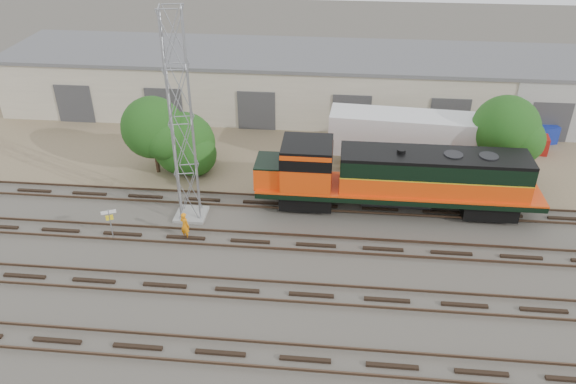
# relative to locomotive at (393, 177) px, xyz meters

# --- Properties ---
(ground) EXTENTS (140.00, 140.00, 0.00)m
(ground) POSITION_rel_locomotive_xyz_m (-4.65, -6.00, -2.50)
(ground) COLOR #47423A
(ground) RESTS_ON ground
(dirt_strip) EXTENTS (80.00, 16.00, 0.02)m
(dirt_strip) POSITION_rel_locomotive_xyz_m (-4.65, 9.00, -2.49)
(dirt_strip) COLOR #726047
(dirt_strip) RESTS_ON ground
(tracks) EXTENTS (80.00, 20.40, 0.28)m
(tracks) POSITION_rel_locomotive_xyz_m (-4.65, -9.00, -2.42)
(tracks) COLOR black
(tracks) RESTS_ON ground
(warehouse) EXTENTS (58.40, 10.40, 5.30)m
(warehouse) POSITION_rel_locomotive_xyz_m (-4.60, 16.98, 0.15)
(warehouse) COLOR beige
(warehouse) RESTS_ON ground
(locomotive) EXTENTS (18.28, 3.21, 4.39)m
(locomotive) POSITION_rel_locomotive_xyz_m (0.00, 0.00, 0.00)
(locomotive) COLOR black
(locomotive) RESTS_ON tracks
(signal_tower) EXTENTS (1.97, 1.97, 13.31)m
(signal_tower) POSITION_rel_locomotive_xyz_m (-12.93, -1.96, 4.00)
(signal_tower) COLOR gray
(signal_tower) RESTS_ON ground
(sign_post) EXTENTS (0.81, 0.41, 2.14)m
(sign_post) POSITION_rel_locomotive_xyz_m (-17.02, -5.05, -1.00)
(sign_post) COLOR gray
(sign_post) RESTS_ON ground
(worker) EXTENTS (0.79, 0.71, 1.82)m
(worker) POSITION_rel_locomotive_xyz_m (-12.64, -4.42, -1.60)
(worker) COLOR orange
(worker) RESTS_ON ground
(semi_trailer) EXTENTS (14.44, 3.86, 4.39)m
(semi_trailer) POSITION_rel_locomotive_xyz_m (3.19, 5.75, 0.26)
(semi_trailer) COLOR silver
(semi_trailer) RESTS_ON ground
(dumpster_blue) EXTENTS (2.03, 1.97, 1.50)m
(dumpster_blue) POSITION_rel_locomotive_xyz_m (13.16, 11.78, -1.75)
(dumpster_blue) COLOR navy
(dumpster_blue) RESTS_ON ground
(dumpster_red) EXTENTS (1.67, 1.58, 1.40)m
(dumpster_red) POSITION_rel_locomotive_xyz_m (12.02, 9.75, -1.80)
(dumpster_red) COLOR maroon
(dumpster_red) RESTS_ON ground
(tree_west) EXTENTS (4.68, 4.46, 5.83)m
(tree_west) POSITION_rel_locomotive_xyz_m (-16.63, 3.51, 0.98)
(tree_west) COLOR #382619
(tree_west) RESTS_ON ground
(tree_mid) EXTENTS (4.89, 4.65, 4.65)m
(tree_mid) POSITION_rel_locomotive_xyz_m (-14.70, 4.25, -0.57)
(tree_mid) COLOR #382619
(tree_mid) RESTS_ON ground
(tree_east) EXTENTS (4.91, 4.68, 6.31)m
(tree_east) POSITION_rel_locomotive_xyz_m (8.10, 4.85, 1.35)
(tree_east) COLOR #382619
(tree_east) RESTS_ON ground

